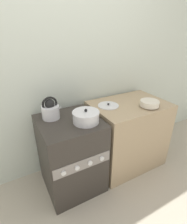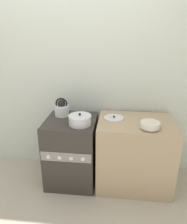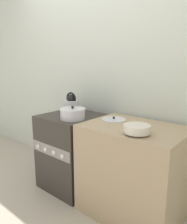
% 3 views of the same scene
% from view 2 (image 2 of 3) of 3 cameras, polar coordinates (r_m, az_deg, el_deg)
% --- Properties ---
extents(ground_plane, '(12.00, 12.00, 0.00)m').
position_cam_2_polar(ground_plane, '(2.74, -6.75, -20.61)').
color(ground_plane, '#B2A893').
extents(wall_back, '(7.00, 0.06, 2.50)m').
position_cam_2_polar(wall_back, '(2.79, -4.65, 9.27)').
color(wall_back, silver).
rests_on(wall_back, ground_plane).
extents(stove, '(0.59, 0.62, 0.82)m').
position_cam_2_polar(stove, '(2.73, -5.72, -10.05)').
color(stove, '#332D28').
rests_on(stove, ground_plane).
extents(counter, '(0.87, 0.62, 0.84)m').
position_cam_2_polar(counter, '(2.70, 10.63, -10.56)').
color(counter, tan).
rests_on(counter, ground_plane).
extents(kettle, '(0.21, 0.17, 0.22)m').
position_cam_2_polar(kettle, '(2.66, -8.27, 0.82)').
color(kettle, silver).
rests_on(kettle, stove).
extents(cooking_pot, '(0.25, 0.25, 0.14)m').
position_cam_2_polar(cooking_pot, '(2.40, -3.56, -2.07)').
color(cooking_pot, silver).
rests_on(cooking_pot, stove).
extents(enamel_bowl, '(0.20, 0.20, 0.07)m').
position_cam_2_polar(enamel_bowl, '(2.34, 14.56, -3.29)').
color(enamel_bowl, beige).
rests_on(enamel_bowl, counter).
extents(loose_pot_lid, '(0.23, 0.23, 0.03)m').
position_cam_2_polar(loose_pot_lid, '(2.55, 5.36, -1.51)').
color(loose_pot_lid, silver).
rests_on(loose_pot_lid, counter).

